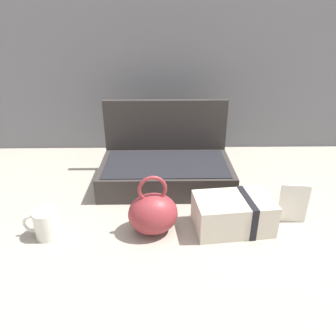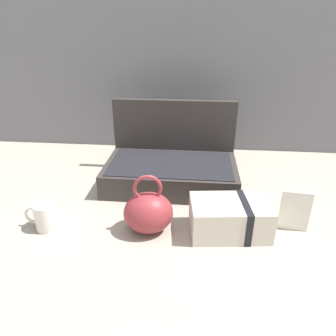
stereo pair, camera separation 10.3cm
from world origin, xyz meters
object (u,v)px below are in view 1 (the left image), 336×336
object	(u,v)px
open_suitcase	(166,166)
info_card_left	(293,204)
cream_toiletry_bag	(234,213)
coffee_mug	(47,224)
teal_pouch_handbag	(153,213)

from	to	relation	value
open_suitcase	info_card_left	size ratio (longest dim) A/B	3.78
open_suitcase	info_card_left	world-z (taller)	open_suitcase
open_suitcase	cream_toiletry_bag	world-z (taller)	open_suitcase
cream_toiletry_bag	coffee_mug	distance (m)	0.57
open_suitcase	cream_toiletry_bag	size ratio (longest dim) A/B	2.01
coffee_mug	cream_toiletry_bag	bearing A→B (deg)	3.30
teal_pouch_handbag	info_card_left	bearing A→B (deg)	5.92
open_suitcase	cream_toiletry_bag	distance (m)	0.38
cream_toiletry_bag	coffee_mug	size ratio (longest dim) A/B	2.23
coffee_mug	info_card_left	bearing A→B (deg)	4.68
coffee_mug	info_card_left	distance (m)	0.77
teal_pouch_handbag	info_card_left	size ratio (longest dim) A/B	1.45
teal_pouch_handbag	coffee_mug	distance (m)	0.32
teal_pouch_handbag	info_card_left	world-z (taller)	teal_pouch_handbag
cream_toiletry_bag	info_card_left	bearing A→B (deg)	8.70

